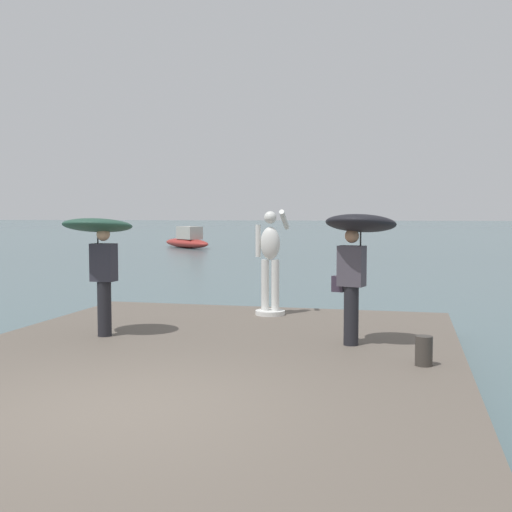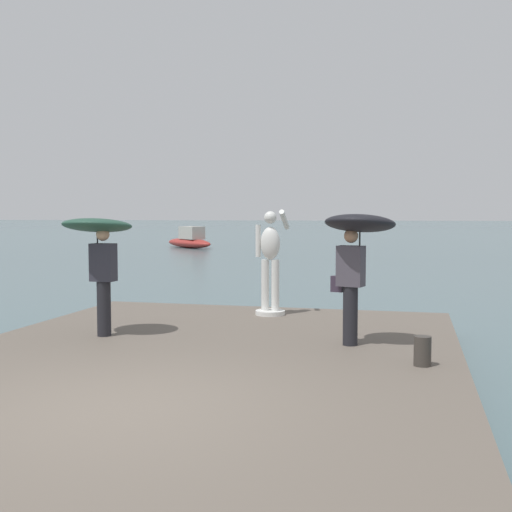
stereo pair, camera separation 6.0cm
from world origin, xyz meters
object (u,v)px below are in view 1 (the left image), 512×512
at_px(boat_near, 187,240).
at_px(onlooker_right, 358,241).
at_px(statue_white_figure, 270,264).
at_px(mooring_bollard, 424,351).
at_px(onlooker_left, 99,241).

bearing_deg(boat_near, onlooker_right, -66.28).
distance_m(statue_white_figure, boat_near, 32.71).
height_order(statue_white_figure, onlooker_right, statue_white_figure).
height_order(statue_white_figure, mooring_bollard, statue_white_figure).
height_order(onlooker_left, mooring_bollard, onlooker_left).
bearing_deg(onlooker_right, onlooker_left, -177.33).
xyz_separation_m(statue_white_figure, boat_near, (-12.52, 30.21, -0.87)).
bearing_deg(boat_near, onlooker_left, -72.59).
distance_m(onlooker_left, onlooker_right, 4.06).
relative_size(onlooker_right, boat_near, 0.39).
bearing_deg(statue_white_figure, mooring_bollard, -52.14).
bearing_deg(onlooker_right, mooring_bollard, -49.27).
distance_m(onlooker_right, boat_near, 35.77).
height_order(onlooker_left, onlooker_right, onlooker_right).
height_order(statue_white_figure, onlooker_left, statue_white_figure).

